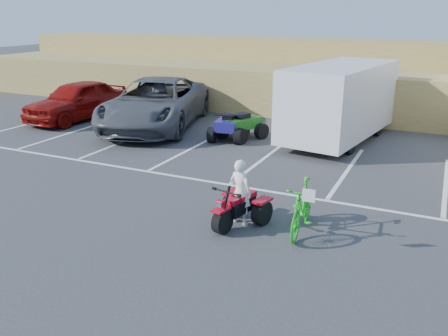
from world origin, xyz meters
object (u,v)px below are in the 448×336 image
at_px(quad_atv_green, 242,139).
at_px(rider, 240,192).
at_px(grey_pickup, 156,103).
at_px(red_car, 77,100).
at_px(cargo_trailer, 340,100).
at_px(red_trike_atv, 236,225).
at_px(green_dirt_bike, 302,207).
at_px(quad_atv_blue, 229,140).

bearing_deg(quad_atv_green, rider, -45.22).
bearing_deg(grey_pickup, red_car, 168.61).
relative_size(rider, cargo_trailer, 0.24).
xyz_separation_m(red_trike_atv, green_dirt_bike, (1.40, 0.31, 0.57)).
distance_m(green_dirt_bike, cargo_trailer, 8.16).
height_order(red_trike_atv, rider, rider).
distance_m(cargo_trailer, quad_atv_blue, 4.29).
distance_m(red_trike_atv, rider, 0.76).
xyz_separation_m(grey_pickup, red_car, (-3.88, -0.28, -0.13)).
distance_m(rider, quad_atv_blue, 7.35).
relative_size(cargo_trailer, quad_atv_green, 3.75).
bearing_deg(quad_atv_blue, rider, -72.79).
xyz_separation_m(green_dirt_bike, cargo_trailer, (-0.99, 8.04, 0.92)).
xyz_separation_m(red_trike_atv, red_car, (-10.72, 7.04, 0.85)).
relative_size(rider, green_dirt_bike, 0.79).
distance_m(green_dirt_bike, quad_atv_green, 7.98).
bearing_deg(red_car, rider, -28.31).
xyz_separation_m(rider, grey_pickup, (-6.88, 7.17, 0.23)).
bearing_deg(quad_atv_green, quad_atv_blue, -116.20).
height_order(red_trike_atv, cargo_trailer, cargo_trailer).
relative_size(red_trike_atv, green_dirt_bike, 0.77).
bearing_deg(grey_pickup, quad_atv_blue, -25.55).
xyz_separation_m(grey_pickup, quad_atv_green, (3.97, -0.30, -0.98)).
xyz_separation_m(green_dirt_bike, quad_atv_green, (-4.28, 6.71, -0.57)).
xyz_separation_m(rider, red_car, (-10.76, 6.89, 0.10)).
distance_m(green_dirt_bike, red_car, 13.87).
relative_size(rider, red_car, 0.30).
xyz_separation_m(rider, green_dirt_bike, (1.37, 0.16, -0.18)).
bearing_deg(quad_atv_blue, red_trike_atv, -73.52).
relative_size(rider, quad_atv_blue, 0.92).
distance_m(red_trike_atv, cargo_trailer, 8.49).
relative_size(red_car, quad_atv_blue, 3.04).
bearing_deg(green_dirt_bike, red_trike_atv, -171.45).
bearing_deg(red_trike_atv, cargo_trailer, 99.54).
bearing_deg(quad_atv_blue, quad_atv_green, 32.50).
bearing_deg(rider, cargo_trailer, -80.29).
xyz_separation_m(green_dirt_bike, red_car, (-12.12, 6.73, 0.28)).
distance_m(rider, cargo_trailer, 8.25).
relative_size(red_trike_atv, red_car, 0.29).
bearing_deg(red_car, grey_pickup, 8.46).
xyz_separation_m(quad_atv_blue, quad_atv_green, (0.37, 0.34, 0.00)).
bearing_deg(cargo_trailer, red_car, -164.16).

